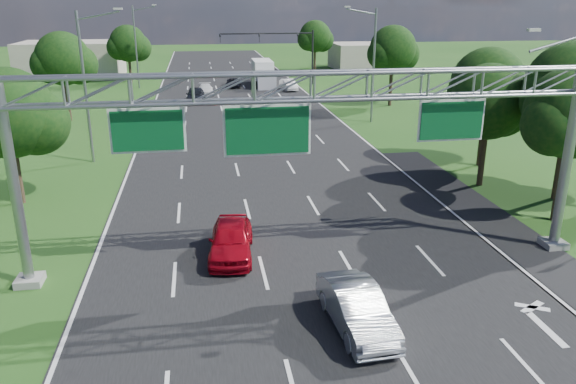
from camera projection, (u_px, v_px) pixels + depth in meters
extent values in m
plane|color=#1E4A16|center=(258.00, 155.00, 40.59)|extent=(220.00, 220.00, 0.00)
cube|color=black|center=(258.00, 155.00, 40.59)|extent=(18.00, 180.00, 0.02)
cube|color=black|center=(503.00, 231.00, 27.15)|extent=(3.00, 30.00, 0.02)
cube|color=gray|center=(553.00, 244.00, 25.43)|extent=(1.00, 1.00, 0.30)
cylinder|color=gray|center=(567.00, 162.00, 24.18)|extent=(0.44, 0.44, 8.00)
cube|color=gray|center=(30.00, 280.00, 22.08)|extent=(1.00, 1.00, 0.30)
cylinder|color=gray|center=(14.00, 188.00, 20.84)|extent=(0.40, 0.40, 8.00)
cylinder|color=gray|center=(560.00, 43.00, 22.38)|extent=(2.54, 0.12, 0.79)
cube|color=beige|center=(534.00, 30.00, 22.04)|extent=(0.50, 0.22, 0.12)
cube|color=white|center=(148.00, 130.00, 20.91)|extent=(2.80, 0.05, 1.70)
cube|color=#094D24|center=(148.00, 131.00, 20.86)|extent=(2.62, 0.05, 1.52)
cube|color=white|center=(267.00, 130.00, 21.63)|extent=(3.40, 0.05, 2.00)
cube|color=#094D24|center=(268.00, 131.00, 21.58)|extent=(3.22, 0.05, 1.82)
cube|color=white|center=(451.00, 120.00, 22.70)|extent=(2.80, 0.05, 1.70)
cube|color=#094D24|center=(452.00, 121.00, 22.64)|extent=(2.62, 0.05, 1.52)
cylinder|color=black|center=(312.00, 57.00, 73.80)|extent=(0.24, 0.24, 7.00)
cylinder|color=black|center=(267.00, 33.00, 71.90)|extent=(12.00, 0.18, 0.18)
imported|color=black|center=(220.00, 38.00, 71.19)|extent=(0.18, 0.22, 1.10)
imported|color=black|center=(259.00, 38.00, 71.93)|extent=(0.18, 0.22, 1.10)
imported|color=black|center=(298.00, 38.00, 72.68)|extent=(0.18, 0.22, 1.10)
cylinder|color=gray|center=(85.00, 89.00, 37.26)|extent=(0.20, 0.20, 10.00)
cylinder|color=gray|center=(98.00, 15.00, 35.93)|extent=(2.78, 0.12, 0.60)
cube|color=beige|center=(118.00, 9.00, 36.00)|extent=(0.55, 0.22, 0.12)
cylinder|color=gray|center=(136.00, 48.00, 69.97)|extent=(0.20, 0.20, 10.00)
cylinder|color=gray|center=(144.00, 8.00, 68.64)|extent=(2.78, 0.12, 0.60)
cube|color=beige|center=(154.00, 5.00, 68.71)|extent=(0.55, 0.22, 0.12)
cylinder|color=gray|center=(374.00, 67.00, 50.02)|extent=(0.20, 0.20, 10.00)
cylinder|color=gray|center=(362.00, 12.00, 48.31)|extent=(2.78, 0.12, 0.60)
cube|color=beige|center=(347.00, 7.00, 47.99)|extent=(0.55, 0.22, 0.12)
cylinder|color=#2D2116|center=(559.00, 185.00, 27.97)|extent=(0.36, 0.36, 3.74)
sphere|color=black|center=(571.00, 113.00, 26.80)|extent=(4.40, 4.40, 4.40)
sphere|color=black|center=(555.00, 124.00, 26.51)|extent=(3.08, 3.08, 3.08)
cylinder|color=#2D2116|center=(560.00, 163.00, 31.00)|extent=(0.36, 0.36, 4.18)
sphere|color=black|center=(572.00, 89.00, 29.68)|extent=(5.00, 5.00, 5.00)
sphere|color=black|center=(555.00, 99.00, 29.39)|extent=(3.50, 3.50, 3.50)
cylinder|color=#2D2116|center=(482.00, 159.00, 33.50)|extent=(0.36, 0.36, 3.30)
sphere|color=black|center=(489.00, 102.00, 32.40)|extent=(4.40, 4.40, 4.40)
sphere|color=black|center=(502.00, 109.00, 33.11)|extent=(3.30, 3.30, 3.30)
sphere|color=black|center=(474.00, 111.00, 32.11)|extent=(3.08, 3.08, 3.08)
cylinder|color=#2D2116|center=(482.00, 140.00, 37.50)|extent=(0.36, 0.36, 3.52)
sphere|color=black|center=(488.00, 85.00, 36.31)|extent=(4.80, 4.80, 4.80)
sphere|color=black|center=(501.00, 92.00, 37.06)|extent=(3.60, 3.60, 3.60)
sphere|color=black|center=(474.00, 93.00, 36.02)|extent=(3.36, 3.36, 3.36)
cylinder|color=#2D2116|center=(18.00, 176.00, 30.53)|extent=(0.36, 0.36, 3.08)
sphere|color=black|center=(8.00, 113.00, 29.41)|extent=(4.80, 4.80, 4.80)
sphere|color=black|center=(36.00, 122.00, 30.16)|extent=(3.60, 3.60, 3.60)
cylinder|color=#2D2116|center=(68.00, 101.00, 51.62)|extent=(0.36, 0.36, 3.74)
sphere|color=black|center=(62.00, 59.00, 50.40)|extent=(4.80, 4.80, 4.80)
sphere|color=black|center=(78.00, 65.00, 51.14)|extent=(3.60, 3.60, 3.60)
sphere|color=black|center=(50.00, 65.00, 50.11)|extent=(3.36, 3.36, 3.36)
cylinder|color=#2D2116|center=(130.00, 71.00, 75.50)|extent=(0.36, 0.36, 3.30)
sphere|color=black|center=(128.00, 43.00, 74.35)|extent=(4.80, 4.80, 4.80)
sphere|color=black|center=(138.00, 48.00, 75.09)|extent=(3.60, 3.60, 3.60)
sphere|color=black|center=(120.00, 47.00, 74.06)|extent=(3.36, 3.36, 3.36)
cylinder|color=#2D2116|center=(391.00, 87.00, 59.14)|extent=(0.36, 0.36, 3.96)
sphere|color=black|center=(393.00, 49.00, 57.88)|extent=(4.80, 4.80, 4.80)
sphere|color=black|center=(402.00, 54.00, 58.63)|extent=(3.60, 3.60, 3.60)
sphere|color=black|center=(383.00, 54.00, 57.60)|extent=(3.36, 3.36, 3.36)
cylinder|color=#2D2116|center=(315.00, 61.00, 86.95)|extent=(0.36, 0.36, 3.52)
sphere|color=black|center=(315.00, 36.00, 85.76)|extent=(4.80, 4.80, 4.80)
sphere|color=black|center=(322.00, 40.00, 86.51)|extent=(3.60, 3.60, 3.60)
sphere|color=black|center=(308.00, 40.00, 85.48)|extent=(3.36, 3.36, 3.36)
cube|color=#A6998B|center=(72.00, 59.00, 81.37)|extent=(14.00, 10.00, 5.00)
cube|color=#A6998B|center=(369.00, 56.00, 92.10)|extent=(12.00, 9.00, 4.00)
imported|color=#A10715|center=(231.00, 239.00, 24.33)|extent=(2.30, 4.72, 1.55)
imported|color=#A2A7AE|center=(357.00, 308.00, 18.93)|extent=(1.94, 4.65, 1.50)
imported|color=white|center=(206.00, 90.00, 66.42)|extent=(1.76, 4.23, 1.22)
imported|color=black|center=(233.00, 83.00, 72.16)|extent=(2.22, 4.12, 1.10)
imported|color=black|center=(195.00, 95.00, 61.37)|extent=(2.19, 4.86, 1.62)
imported|color=#BEBEBE|center=(289.00, 85.00, 69.76)|extent=(1.83, 4.24, 1.36)
cube|color=white|center=(262.00, 72.00, 74.22)|extent=(2.51, 6.09, 3.03)
cube|color=silver|center=(266.00, 80.00, 70.44)|extent=(2.35, 2.25, 2.22)
cylinder|color=black|center=(257.00, 85.00, 70.66)|extent=(0.35, 1.01, 1.01)
cylinder|color=black|center=(275.00, 85.00, 70.99)|extent=(0.35, 1.01, 1.01)
cylinder|color=black|center=(253.00, 79.00, 76.32)|extent=(0.35, 1.01, 1.01)
cylinder|color=black|center=(269.00, 78.00, 76.65)|extent=(0.35, 1.01, 1.01)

